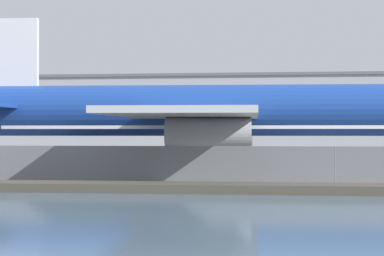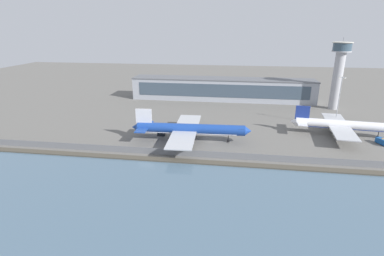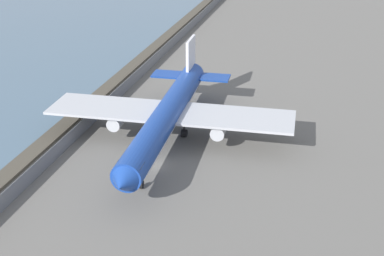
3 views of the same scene
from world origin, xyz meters
name	(u,v)px [view 2 (image 2 of 3)]	position (x,y,z in m)	size (l,w,h in m)	color
ground_plane	(210,141)	(0.00, 0.00, 0.00)	(500.00, 500.00, 0.00)	#66635E
shoreline_seawall	(205,162)	(0.00, -20.50, 0.25)	(320.00, 3.00, 0.50)	#474238
perimeter_fence	(206,154)	(0.00, -16.00, 1.24)	(280.00, 0.10, 2.48)	slate
cargo_jet_blue	(189,129)	(-8.63, -0.79, 4.94)	(48.09, 41.59, 12.95)	#193D93
passenger_jet_white	(342,125)	(54.21, 15.02, 4.57)	(43.28, 37.62, 11.97)	white
baggage_tug	(161,134)	(-21.05, 3.57, 0.81)	(3.27, 1.74, 1.80)	#1E2328
ops_van	(383,142)	(66.98, 6.29, 1.28)	(3.71, 5.60, 2.48)	#19519E
control_tower	(339,69)	(63.76, 60.37, 21.94)	(10.30, 10.30, 38.59)	#ADADB2
terminal_building	(222,89)	(0.91, 73.28, 6.77)	(112.08, 15.69, 13.52)	#9EA3AD
apron_light_mast_apron_west	(339,99)	(55.40, 27.39, 12.78)	(3.20, 0.40, 22.96)	#93969B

